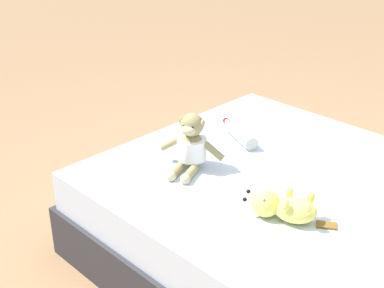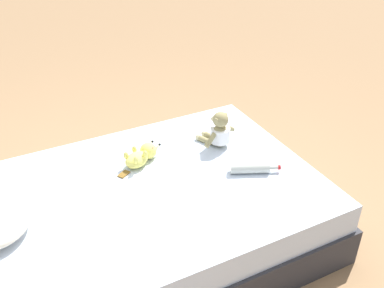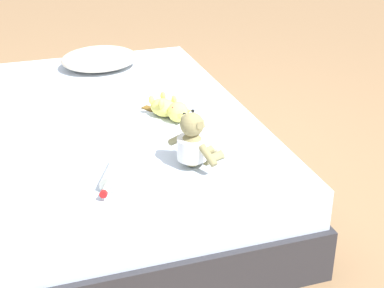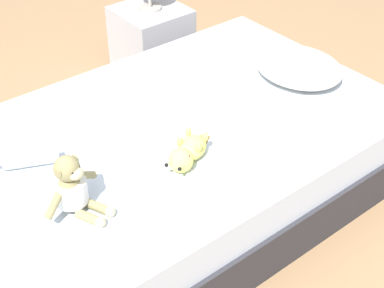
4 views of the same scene
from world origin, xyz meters
TOP-DOWN VIEW (x-y plane):
  - bed at (0.00, 0.00)m, footprint 1.32×2.03m
  - plush_monkey at (0.20, -0.62)m, footprint 0.25×0.28m
  - plush_yellow_creature at (0.24, -0.13)m, footprint 0.20×0.32m
  - glass_bottle at (-0.13, -0.64)m, footprint 0.16×0.28m

SIDE VIEW (x-z plane):
  - bed at x=0.00m, z-range 0.00..0.40m
  - glass_bottle at x=-0.13m, z-range 0.41..0.47m
  - plush_yellow_creature at x=0.24m, z-range 0.40..0.51m
  - plush_monkey at x=0.20m, z-range 0.38..0.62m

